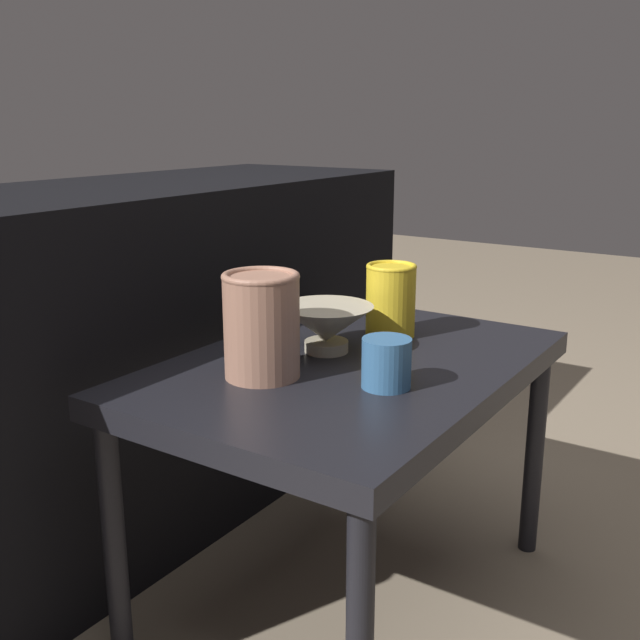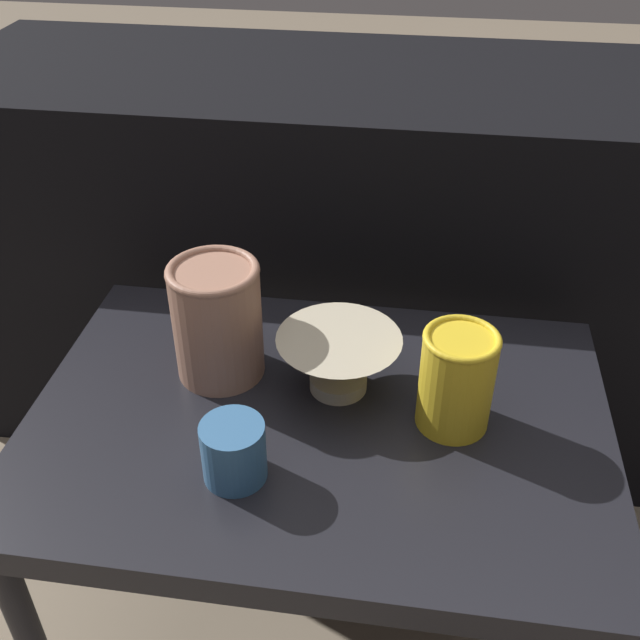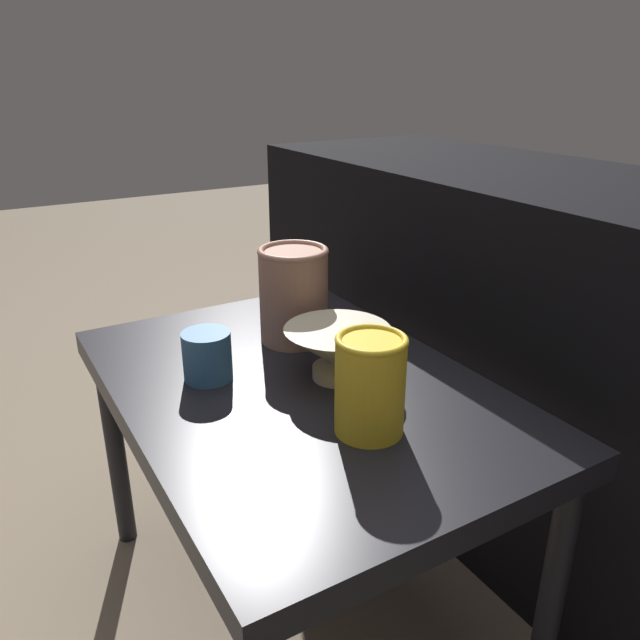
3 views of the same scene
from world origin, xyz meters
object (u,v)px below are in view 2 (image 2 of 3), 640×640
(bowl, at_px, (339,359))
(cup, at_px, (234,451))
(vase_colorful_right, at_px, (457,379))
(vase_textured_left, at_px, (217,319))

(bowl, xyz_separation_m, cup, (-0.10, -0.17, -0.01))
(bowl, distance_m, vase_colorful_right, 0.16)
(bowl, relative_size, cup, 2.14)
(cup, bearing_deg, bowl, 60.05)
(bowl, distance_m, vase_textured_left, 0.17)
(vase_textured_left, relative_size, vase_colorful_right, 1.23)
(vase_colorful_right, height_order, cup, vase_colorful_right)
(vase_textured_left, distance_m, cup, 0.20)
(vase_textured_left, bearing_deg, cup, -70.89)
(vase_colorful_right, bearing_deg, vase_textured_left, 169.65)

